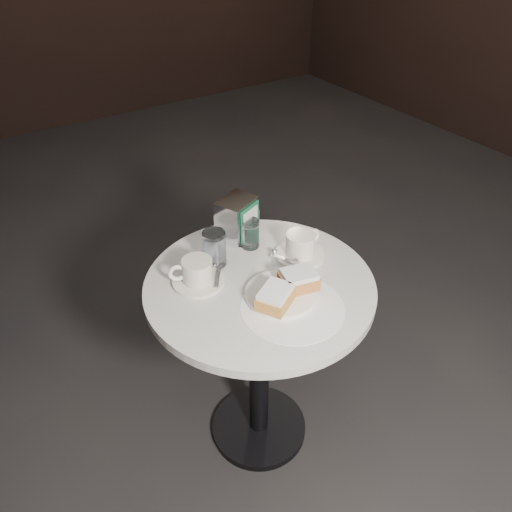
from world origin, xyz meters
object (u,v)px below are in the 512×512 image
object	(u,v)px
coffee_cup_left	(197,273)
water_glass_right	(250,234)
beignet_plate	(284,291)
cafe_table	(259,329)
water_glass_left	(215,249)
coffee_cup_right	(300,247)
napkin_dispenser	(237,219)

from	to	relation	value
coffee_cup_left	water_glass_right	bearing A→B (deg)	37.64
beignet_plate	cafe_table	bearing A→B (deg)	101.28
cafe_table	beignet_plate	size ratio (longest dim) A/B	3.02
water_glass_left	cafe_table	bearing A→B (deg)	-66.69
cafe_table	water_glass_right	size ratio (longest dim) A/B	7.66
coffee_cup_right	beignet_plate	bearing A→B (deg)	-149.35
beignet_plate	water_glass_right	size ratio (longest dim) A/B	2.54
coffee_cup_right	water_glass_left	distance (m)	0.27
coffee_cup_left	coffee_cup_right	xyz separation A→B (m)	(0.34, -0.06, 0.00)
beignet_plate	water_glass_right	xyz separation A→B (m)	(0.06, 0.27, 0.02)
cafe_table	napkin_dispenser	size ratio (longest dim) A/B	4.95
water_glass_right	water_glass_left	bearing A→B (deg)	-172.04
water_glass_right	coffee_cup_left	bearing A→B (deg)	-162.77
coffee_cup_left	napkin_dispenser	bearing A→B (deg)	52.08
cafe_table	water_glass_left	world-z (taller)	water_glass_left
beignet_plate	coffee_cup_right	size ratio (longest dim) A/B	1.34
coffee_cup_left	napkin_dispenser	world-z (taller)	napkin_dispenser
beignet_plate	napkin_dispenser	xyz separation A→B (m)	(0.05, 0.34, 0.05)
coffee_cup_right	napkin_dispenser	world-z (taller)	napkin_dispenser
beignet_plate	coffee_cup_left	world-z (taller)	coffee_cup_left
coffee_cup_left	water_glass_left	distance (m)	0.11
beignet_plate	water_glass_left	xyz separation A→B (m)	(-0.09, 0.25, 0.03)
beignet_plate	water_glass_left	bearing A→B (deg)	108.79
coffee_cup_right	water_glass_left	xyz separation A→B (m)	(-0.25, 0.11, 0.02)
water_glass_right	napkin_dispenser	bearing A→B (deg)	95.07
water_glass_left	coffee_cup_left	bearing A→B (deg)	-149.82
coffee_cup_left	napkin_dispenser	xyz separation A→B (m)	(0.23, 0.14, 0.04)
cafe_table	beignet_plate	xyz separation A→B (m)	(0.02, -0.10, 0.22)
cafe_table	coffee_cup_right	world-z (taller)	coffee_cup_right
water_glass_left	coffee_cup_right	bearing A→B (deg)	-24.67
cafe_table	water_glass_left	distance (m)	0.30
cafe_table	napkin_dispenser	xyz separation A→B (m)	(0.07, 0.24, 0.27)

